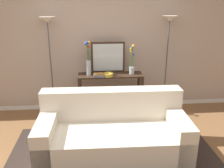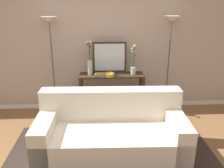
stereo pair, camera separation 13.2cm
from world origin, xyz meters
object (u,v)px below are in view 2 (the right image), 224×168
at_px(console_table, 112,87).
at_px(vase_tall_flowers, 89,62).
at_px(floor_lamp_right, 170,38).
at_px(floor_lamp_left, 51,39).
at_px(vase_short_flowers, 133,63).
at_px(wall_mirror, 110,57).
at_px(fruit_bowl, 109,75).
at_px(book_row_under_console, 96,111).
at_px(couch, 111,133).
at_px(book_stack, 100,75).

xyz_separation_m(console_table, vase_tall_flowers, (-0.41, -0.00, 0.50)).
relative_size(floor_lamp_right, vase_tall_flowers, 2.92).
height_order(floor_lamp_left, vase_short_flowers, floor_lamp_left).
height_order(floor_lamp_right, wall_mirror, floor_lamp_right).
xyz_separation_m(fruit_bowl, book_row_under_console, (-0.26, 0.11, -0.78)).
height_order(console_table, vase_tall_flowers, vase_tall_flowers).
height_order(wall_mirror, fruit_bowl, wall_mirror).
distance_m(floor_lamp_left, vase_short_flowers, 1.56).
relative_size(console_table, vase_short_flowers, 2.15).
bearing_deg(vase_short_flowers, couch, -110.39).
bearing_deg(fruit_bowl, vase_short_flowers, 15.36).
distance_m(couch, vase_tall_flowers, 1.51).
bearing_deg(floor_lamp_left, vase_short_flowers, -3.51).
bearing_deg(vase_short_flowers, book_row_under_console, -179.27).
relative_size(console_table, floor_lamp_left, 0.65).
relative_size(floor_lamp_left, vase_tall_flowers, 2.91).
relative_size(floor_lamp_right, book_row_under_console, 5.17).
relative_size(floor_lamp_left, wall_mirror, 2.91).
relative_size(couch, wall_mirror, 3.30).
height_order(vase_short_flowers, book_row_under_console, vase_short_flowers).
distance_m(floor_lamp_left, fruit_bowl, 1.23).
height_order(wall_mirror, book_row_under_console, wall_mirror).
bearing_deg(fruit_bowl, book_stack, -178.38).
xyz_separation_m(floor_lamp_left, book_stack, (0.87, -0.22, -0.62)).
bearing_deg(console_table, book_stack, -151.16).
height_order(vase_tall_flowers, book_row_under_console, vase_tall_flowers).
relative_size(fruit_bowl, book_stack, 0.86).
height_order(console_table, book_stack, book_stack).
relative_size(console_table, floor_lamp_right, 0.65).
bearing_deg(book_row_under_console, fruit_bowl, -23.61).
height_order(floor_lamp_left, wall_mirror, floor_lamp_left).
relative_size(vase_short_flowers, fruit_bowl, 3.08).
xyz_separation_m(couch, book_stack, (-0.15, 1.14, 0.53)).
xyz_separation_m(console_table, floor_lamp_left, (-1.09, 0.10, 0.90)).
relative_size(floor_lamp_right, book_stack, 8.82).
height_order(vase_tall_flowers, book_stack, vase_tall_flowers).
xyz_separation_m(floor_lamp_left, floor_lamp_right, (2.18, 0.00, 0.01)).
height_order(couch, floor_lamp_left, floor_lamp_left).
height_order(couch, vase_tall_flowers, vase_tall_flowers).
height_order(floor_lamp_left, floor_lamp_right, floor_lamp_right).
height_order(couch, book_stack, couch).
xyz_separation_m(floor_lamp_left, fruit_bowl, (1.04, -0.22, -0.61)).
height_order(fruit_bowl, book_stack, book_stack).
distance_m(floor_lamp_left, book_row_under_console, 1.61).
relative_size(console_table, fruit_bowl, 6.62).
xyz_separation_m(wall_mirror, book_stack, (-0.19, -0.27, -0.26)).
bearing_deg(book_row_under_console, vase_tall_flowers, -179.43).
distance_m(console_table, floor_lamp_right, 1.42).
relative_size(vase_tall_flowers, book_stack, 3.02).
xyz_separation_m(console_table, book_stack, (-0.22, -0.12, 0.28)).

